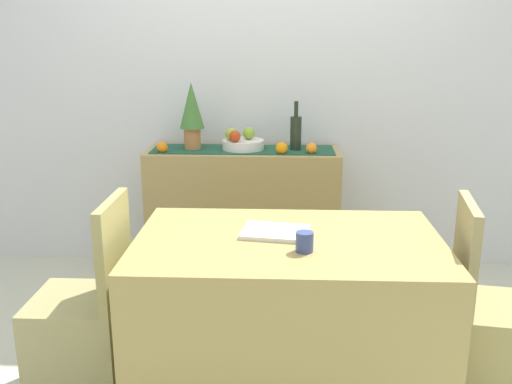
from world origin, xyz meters
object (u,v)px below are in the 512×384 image
(potted_plant, at_px, (192,111))
(chair_near_window, at_px, (84,335))
(wine_bottle, at_px, (296,132))
(open_book, at_px, (275,232))
(coffee_cup, at_px, (305,242))
(fruit_bowl, at_px, (243,145))
(sideboard_console, at_px, (243,213))
(dining_table, at_px, (287,318))
(chair_by_corner, at_px, (496,344))

(potted_plant, relative_size, chair_near_window, 0.47)
(wine_bottle, xyz_separation_m, open_book, (-0.11, -1.27, -0.22))
(coffee_cup, bearing_deg, wine_bottle, 90.16)
(fruit_bowl, relative_size, coffee_cup, 3.30)
(potted_plant, bearing_deg, sideboard_console, 0.00)
(dining_table, height_order, chair_by_corner, chair_by_corner)
(fruit_bowl, distance_m, chair_near_window, 1.59)
(sideboard_console, relative_size, chair_near_window, 1.37)
(dining_table, height_order, open_book, open_book)
(wine_bottle, bearing_deg, potted_plant, 180.00)
(sideboard_console, distance_m, chair_near_window, 1.48)
(fruit_bowl, bearing_deg, chair_by_corner, -48.09)
(chair_by_corner, bearing_deg, dining_table, -179.85)
(open_book, relative_size, chair_by_corner, 0.31)
(potted_plant, distance_m, chair_by_corner, 2.17)
(fruit_bowl, relative_size, chair_by_corner, 0.29)
(potted_plant, bearing_deg, open_book, -66.78)
(wine_bottle, distance_m, potted_plant, 0.67)
(wine_bottle, height_order, open_book, wine_bottle)
(open_book, height_order, coffee_cup, coffee_cup)
(fruit_bowl, distance_m, dining_table, 1.45)
(chair_near_window, bearing_deg, dining_table, 0.00)
(sideboard_console, bearing_deg, wine_bottle, 0.00)
(fruit_bowl, height_order, open_book, fruit_bowl)
(dining_table, distance_m, open_book, 0.39)
(dining_table, distance_m, chair_near_window, 0.92)
(wine_bottle, relative_size, coffee_cup, 3.89)
(dining_table, bearing_deg, chair_near_window, -180.00)
(fruit_bowl, distance_m, coffee_cup, 1.51)
(coffee_cup, bearing_deg, chair_by_corner, 9.65)
(fruit_bowl, relative_size, wine_bottle, 0.85)
(sideboard_console, bearing_deg, open_book, -80.11)
(chair_by_corner, bearing_deg, open_book, 176.83)
(fruit_bowl, bearing_deg, dining_table, -78.20)
(potted_plant, relative_size, open_book, 1.53)
(sideboard_console, height_order, potted_plant, potted_plant)
(wine_bottle, distance_m, chair_by_corner, 1.72)
(sideboard_console, bearing_deg, chair_by_corner, -48.08)
(sideboard_console, xyz_separation_m, potted_plant, (-0.32, 0.00, 0.67))
(wine_bottle, relative_size, open_book, 1.11)
(wine_bottle, height_order, chair_near_window, wine_bottle)
(wine_bottle, xyz_separation_m, chair_near_window, (-0.97, -1.32, -0.70))
(fruit_bowl, xyz_separation_m, coffee_cup, (0.34, -1.47, -0.11))
(open_book, distance_m, coffee_cup, 0.23)
(dining_table, distance_m, chair_by_corner, 0.92)
(fruit_bowl, height_order, chair_by_corner, fruit_bowl)
(potted_plant, bearing_deg, wine_bottle, 0.00)
(potted_plant, bearing_deg, chair_by_corner, -41.20)
(chair_near_window, bearing_deg, chair_by_corner, 0.08)
(coffee_cup, distance_m, chair_by_corner, 1.00)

